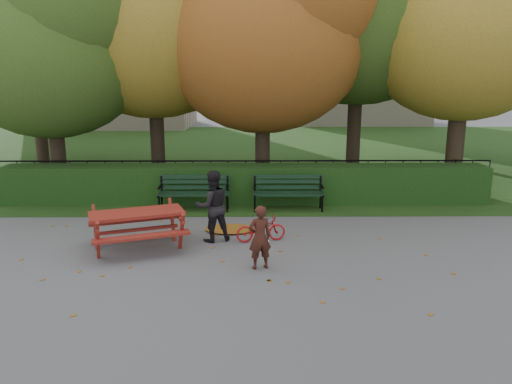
{
  "coord_description": "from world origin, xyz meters",
  "views": [
    {
      "loc": [
        0.17,
        -8.71,
        3.36
      ],
      "look_at": [
        0.26,
        1.39,
        1.0
      ],
      "focal_mm": 35.0,
      "sensor_mm": 36.0,
      "label": 1
    }
  ],
  "objects_px": {
    "adult": "(213,206)",
    "tree_g": "(482,17)",
    "tree_c": "(275,22)",
    "tree_e": "(481,12)",
    "bench_right": "(288,190)",
    "tree_f": "(36,5)",
    "tree_b": "(162,4)",
    "picnic_table": "(137,220)",
    "child": "(260,237)",
    "bicycle": "(261,229)",
    "tree_a": "(55,32)",
    "bench_left": "(194,190)"
  },
  "relations": [
    {
      "from": "tree_e",
      "to": "tree_f",
      "type": "height_order",
      "value": "tree_f"
    },
    {
      "from": "tree_a",
      "to": "picnic_table",
      "type": "distance_m",
      "value": 6.98
    },
    {
      "from": "tree_b",
      "to": "bench_right",
      "type": "xyz_separation_m",
      "value": [
        3.54,
        -3.04,
        -4.88
      ]
    },
    {
      "from": "adult",
      "to": "tree_c",
      "type": "bearing_deg",
      "value": -127.72
    },
    {
      "from": "bench_right",
      "to": "adult",
      "type": "relative_size",
      "value": 1.21
    },
    {
      "from": "tree_g",
      "to": "picnic_table",
      "type": "relative_size",
      "value": 3.92
    },
    {
      "from": "bench_right",
      "to": "tree_f",
      "type": "bearing_deg",
      "value": 146.08
    },
    {
      "from": "tree_f",
      "to": "bicycle",
      "type": "bearing_deg",
      "value": -47.15
    },
    {
      "from": "tree_b",
      "to": "tree_f",
      "type": "relative_size",
      "value": 0.96
    },
    {
      "from": "tree_g",
      "to": "bicycle",
      "type": "height_order",
      "value": "tree_g"
    },
    {
      "from": "adult",
      "to": "tree_e",
      "type": "bearing_deg",
      "value": -168.04
    },
    {
      "from": "tree_b",
      "to": "child",
      "type": "bearing_deg",
      "value": -68.73
    },
    {
      "from": "tree_f",
      "to": "bench_right",
      "type": "bearing_deg",
      "value": -33.92
    },
    {
      "from": "tree_c",
      "to": "tree_e",
      "type": "xyz_separation_m",
      "value": [
        5.69,
        -0.19,
        0.26
      ]
    },
    {
      "from": "tree_e",
      "to": "tree_f",
      "type": "bearing_deg",
      "value": 165.75
    },
    {
      "from": "tree_e",
      "to": "bicycle",
      "type": "height_order",
      "value": "tree_e"
    },
    {
      "from": "tree_a",
      "to": "tree_f",
      "type": "relative_size",
      "value": 0.81
    },
    {
      "from": "tree_g",
      "to": "bicycle",
      "type": "xyz_separation_m",
      "value": [
        -7.98,
        -8.6,
        -5.1
      ]
    },
    {
      "from": "tree_b",
      "to": "tree_c",
      "type": "xyz_separation_m",
      "value": [
        3.28,
        -0.78,
        -0.58
      ]
    },
    {
      "from": "bench_right",
      "to": "child",
      "type": "xyz_separation_m",
      "value": [
        -0.79,
        -4.03,
        0.06
      ]
    },
    {
      "from": "tree_a",
      "to": "bench_left",
      "type": "height_order",
      "value": "tree_a"
    },
    {
      "from": "adult",
      "to": "tree_g",
      "type": "bearing_deg",
      "value": -156.89
    },
    {
      "from": "picnic_table",
      "to": "adult",
      "type": "bearing_deg",
      "value": -1.17
    },
    {
      "from": "adult",
      "to": "child",
      "type": "bearing_deg",
      "value": 101.01
    },
    {
      "from": "picnic_table",
      "to": "child",
      "type": "relative_size",
      "value": 1.88
    },
    {
      "from": "tree_e",
      "to": "tree_a",
      "type": "bearing_deg",
      "value": -179.06
    },
    {
      "from": "bench_right",
      "to": "tree_e",
      "type": "bearing_deg",
      "value": 20.87
    },
    {
      "from": "tree_c",
      "to": "bench_right",
      "type": "bearing_deg",
      "value": -83.3
    },
    {
      "from": "tree_a",
      "to": "picnic_table",
      "type": "xyz_separation_m",
      "value": [
        3.11,
        -4.86,
        -3.92
      ]
    },
    {
      "from": "bench_right",
      "to": "child",
      "type": "distance_m",
      "value": 4.11
    },
    {
      "from": "tree_e",
      "to": "tree_g",
      "type": "height_order",
      "value": "tree_g"
    },
    {
      "from": "tree_a",
      "to": "tree_c",
      "type": "height_order",
      "value": "tree_c"
    },
    {
      "from": "tree_b",
      "to": "tree_e",
      "type": "bearing_deg",
      "value": -6.21
    },
    {
      "from": "tree_g",
      "to": "tree_b",
      "type": "bearing_deg",
      "value": -164.37
    },
    {
      "from": "tree_b",
      "to": "tree_e",
      "type": "relative_size",
      "value": 1.08
    },
    {
      "from": "tree_c",
      "to": "picnic_table",
      "type": "height_order",
      "value": "tree_c"
    },
    {
      "from": "tree_g",
      "to": "child",
      "type": "height_order",
      "value": "tree_g"
    },
    {
      "from": "tree_f",
      "to": "tree_c",
      "type": "bearing_deg",
      "value": -22.35
    },
    {
      "from": "tree_b",
      "to": "child",
      "type": "xyz_separation_m",
      "value": [
        2.75,
        -7.07,
        -4.82
      ]
    },
    {
      "from": "tree_f",
      "to": "bench_right",
      "type": "relative_size",
      "value": 5.1
    },
    {
      "from": "tree_a",
      "to": "tree_e",
      "type": "relative_size",
      "value": 0.92
    },
    {
      "from": "tree_e",
      "to": "bench_right",
      "type": "xyz_separation_m",
      "value": [
        -5.42,
        -2.07,
        -4.56
      ]
    },
    {
      "from": "tree_g",
      "to": "bench_left",
      "type": "bearing_deg",
      "value": -147.83
    },
    {
      "from": "tree_f",
      "to": "tree_g",
      "type": "bearing_deg",
      "value": 1.94
    },
    {
      "from": "tree_b",
      "to": "adult",
      "type": "height_order",
      "value": "tree_b"
    },
    {
      "from": "tree_b",
      "to": "tree_g",
      "type": "bearing_deg",
      "value": 15.63
    },
    {
      "from": "tree_b",
      "to": "bicycle",
      "type": "distance_m",
      "value": 8.08
    },
    {
      "from": "bicycle",
      "to": "adult",
      "type": "bearing_deg",
      "value": 74.59
    },
    {
      "from": "tree_g",
      "to": "child",
      "type": "distance_m",
      "value": 13.75
    },
    {
      "from": "adult",
      "to": "bicycle",
      "type": "xyz_separation_m",
      "value": [
        0.99,
        -0.05,
        -0.47
      ]
    }
  ]
}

